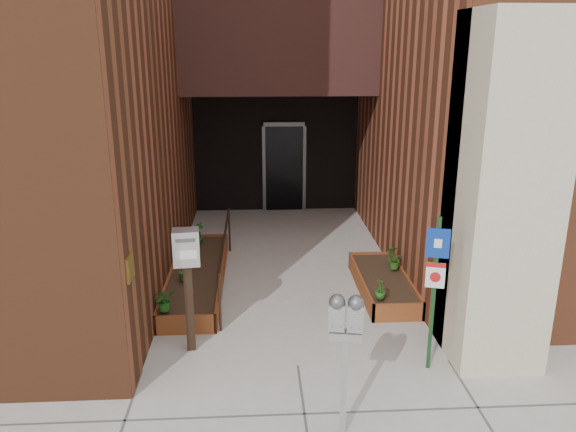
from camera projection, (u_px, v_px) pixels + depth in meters
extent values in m
plane|color=#9E9991|center=(298.00, 366.00, 7.28)|extent=(80.00, 80.00, 0.00)
cube|color=#BAAC8F|center=(502.00, 195.00, 6.97)|extent=(1.10, 1.20, 4.40)
cube|color=black|center=(277.00, 44.00, 11.84)|extent=(4.20, 2.00, 2.00)
cube|color=black|center=(276.00, 150.00, 13.91)|extent=(4.00, 0.30, 3.00)
cube|color=black|center=(284.00, 169.00, 13.88)|extent=(0.90, 0.06, 2.10)
cube|color=#B79338|center=(130.00, 268.00, 6.54)|extent=(0.04, 0.30, 0.30)
cube|color=brown|center=(185.00, 325.00, 8.03)|extent=(0.90, 0.04, 0.30)
cube|color=brown|center=(206.00, 242.00, 11.43)|extent=(0.90, 0.04, 0.30)
cube|color=brown|center=(172.00, 276.00, 9.70)|extent=(0.04, 3.60, 0.30)
cube|color=brown|center=(222.00, 275.00, 9.75)|extent=(0.04, 3.60, 0.30)
cube|color=black|center=(197.00, 277.00, 9.73)|extent=(0.82, 3.52, 0.26)
cube|color=brown|center=(399.00, 313.00, 8.39)|extent=(0.80, 0.04, 0.30)
cube|color=brown|center=(370.00, 260.00, 10.46)|extent=(0.80, 0.04, 0.30)
cube|color=brown|center=(360.00, 284.00, 9.40)|extent=(0.04, 2.20, 0.30)
cube|color=brown|center=(405.00, 283.00, 9.45)|extent=(0.04, 2.20, 0.30)
cube|color=black|center=(383.00, 284.00, 9.43)|extent=(0.72, 2.12, 0.26)
cylinder|color=black|center=(220.00, 302.00, 8.04)|extent=(0.04, 0.04, 0.90)
cylinder|color=black|center=(229.00, 230.00, 11.19)|extent=(0.04, 0.04, 0.90)
cylinder|color=black|center=(225.00, 237.00, 9.49)|extent=(0.04, 3.30, 0.04)
cube|color=#9B9C9E|center=(344.00, 386.00, 5.89)|extent=(0.08, 0.08, 1.11)
cube|color=#9B9C9E|center=(345.00, 335.00, 5.72)|extent=(0.35, 0.19, 0.09)
cube|color=#9B9C9E|center=(337.00, 317.00, 5.67)|extent=(0.18, 0.14, 0.29)
sphere|color=#59595B|center=(337.00, 302.00, 5.62)|extent=(0.16, 0.16, 0.16)
cube|color=white|center=(337.00, 318.00, 5.61)|extent=(0.10, 0.02, 0.06)
cube|color=#B21414|center=(336.00, 326.00, 5.63)|extent=(0.10, 0.02, 0.03)
cube|color=#9B9C9E|center=(355.00, 318.00, 5.65)|extent=(0.18, 0.14, 0.29)
sphere|color=#59595B|center=(356.00, 303.00, 5.60)|extent=(0.16, 0.16, 0.16)
cube|color=white|center=(356.00, 319.00, 5.59)|extent=(0.10, 0.02, 0.06)
cube|color=#B21414|center=(355.00, 327.00, 5.61)|extent=(0.10, 0.02, 0.03)
cube|color=#143918|center=(434.00, 295.00, 6.95)|extent=(0.06, 0.06, 2.04)
cube|color=navy|center=(438.00, 243.00, 6.72)|extent=(0.27, 0.09, 0.37)
cube|color=white|center=(438.00, 243.00, 6.72)|extent=(0.09, 0.04, 0.11)
cube|color=white|center=(435.00, 275.00, 6.84)|extent=(0.23, 0.08, 0.32)
cube|color=#B21414|center=(436.00, 265.00, 6.80)|extent=(0.23, 0.07, 0.06)
cylinder|color=#B21414|center=(435.00, 277.00, 6.84)|extent=(0.13, 0.05, 0.13)
cube|color=black|center=(189.00, 307.00, 7.51)|extent=(0.12, 0.12, 1.25)
cube|color=silver|center=(186.00, 247.00, 7.26)|extent=(0.37, 0.28, 0.48)
cube|color=#59595B|center=(185.00, 241.00, 7.09)|extent=(0.25, 0.04, 0.05)
cube|color=white|center=(186.00, 255.00, 7.15)|extent=(0.27, 0.04, 0.11)
imported|color=#205A19|center=(165.00, 299.00, 8.09)|extent=(0.42, 0.42, 0.35)
imported|color=#2B5C1A|center=(183.00, 270.00, 9.14)|extent=(0.24, 0.24, 0.34)
imported|color=#245D1A|center=(195.00, 238.00, 10.61)|extent=(0.29, 0.29, 0.39)
imported|color=#215317|center=(199.00, 233.00, 10.86)|extent=(0.30, 0.30, 0.41)
imported|color=#225017|center=(381.00, 289.00, 8.46)|extent=(0.19, 0.19, 0.31)
imported|color=#265F1B|center=(392.00, 255.00, 9.79)|extent=(0.19, 0.19, 0.36)
imported|color=#2B5D1A|center=(395.00, 260.00, 9.59)|extent=(0.34, 0.34, 0.33)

